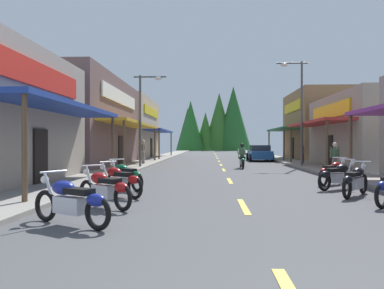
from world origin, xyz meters
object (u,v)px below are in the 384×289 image
object	(u,v)px
motorcycle_parked_left_3	(125,176)
parked_car_curbside	(260,153)
streetlamp_right	(297,100)
pedestrian_browsing	(143,150)
pedestrian_strolling	(335,156)
motorcycle_parked_left_1	(104,188)
motorcycle_parked_left_0	(71,201)
motorcycle_parked_right_2	(355,180)
streetlamp_left	(145,107)
rider_cruising_lead	(242,158)
motorcycle_parked_right_4	(333,172)
motorcycle_parked_right_3	(338,175)
pedestrian_by_shop	(303,153)
motorcycle_parked_left_2	(119,180)

from	to	relation	value
motorcycle_parked_left_3	parked_car_curbside	distance (m)	22.55
streetlamp_right	motorcycle_parked_left_3	xyz separation A→B (m)	(-8.62, -12.59, -3.94)
motorcycle_parked_left_3	pedestrian_browsing	distance (m)	14.66
pedestrian_strolling	motorcycle_parked_left_1	bearing A→B (deg)	116.45
pedestrian_browsing	parked_car_curbside	xyz separation A→B (m)	(9.18, 6.81, -0.38)
motorcycle_parked_left_1	pedestrian_strolling	distance (m)	13.32
motorcycle_parked_left_0	pedestrian_browsing	bearing A→B (deg)	-53.52
motorcycle_parked_right_2	streetlamp_left	bearing A→B (deg)	71.37
motorcycle_parked_left_0	motorcycle_parked_right_2	bearing A→B (deg)	-117.42
rider_cruising_lead	pedestrian_strolling	size ratio (longest dim) A/B	1.32
motorcycle_parked_right_4	motorcycle_parked_left_0	world-z (taller)	same
motorcycle_parked_right_4	parked_car_curbside	size ratio (longest dim) A/B	0.37
motorcycle_parked_left_1	parked_car_curbside	size ratio (longest dim) A/B	0.39
streetlamp_right	motorcycle_parked_right_3	distance (m)	12.88
motorcycle_parked_right_3	motorcycle_parked_right_4	bearing A→B (deg)	41.57
pedestrian_by_shop	motorcycle_parked_left_3	bearing A→B (deg)	87.15
streetlamp_right	motorcycle_parked_left_1	distance (m)	18.62
motorcycle_parked_right_3	pedestrian_by_shop	size ratio (longest dim) A/B	1.14
motorcycle_parked_right_2	motorcycle_parked_left_2	distance (m)	6.99
pedestrian_by_shop	pedestrian_strolling	xyz separation A→B (m)	(-0.55, -8.85, 0.04)
motorcycle_parked_left_1	motorcycle_parked_left_3	bearing A→B (deg)	-45.54
streetlamp_left	motorcycle_parked_left_0	size ratio (longest dim) A/B	3.09
motorcycle_parked_right_4	pedestrian_strolling	distance (m)	4.77
motorcycle_parked_right_2	motorcycle_parked_left_3	world-z (taller)	same
motorcycle_parked_left_2	motorcycle_parked_left_0	bearing A→B (deg)	129.37
streetlamp_left	streetlamp_right	distance (m)	9.93
pedestrian_strolling	streetlamp_left	bearing A→B (deg)	42.77
motorcycle_parked_right_2	motorcycle_parked_left_0	bearing A→B (deg)	159.60
motorcycle_parked_right_3	pedestrian_strolling	xyz separation A→B (m)	(1.83, 6.02, 0.45)
pedestrian_by_shop	parked_car_curbside	size ratio (longest dim) A/B	0.36
streetlamp_right	motorcycle_parked_right_2	size ratio (longest dim) A/B	3.94
motorcycle_parked_left_3	rider_cruising_lead	distance (m)	12.31
motorcycle_parked_right_2	motorcycle_parked_left_2	xyz separation A→B (m)	(-6.98, -0.35, 0.00)
streetlamp_right	pedestrian_browsing	bearing A→B (deg)	169.54
rider_cruising_lead	motorcycle_parked_left_1	bearing A→B (deg)	162.04
streetlamp_left	motorcycle_parked_left_1	world-z (taller)	streetlamp_left
motorcycle_parked_right_4	rider_cruising_lead	world-z (taller)	rider_cruising_lead
motorcycle_parked_left_2	pedestrian_by_shop	world-z (taller)	pedestrian_by_shop
rider_cruising_lead	motorcycle_parked_right_2	bearing A→B (deg)	-170.55
motorcycle_parked_left_1	streetlamp_right	bearing A→B (deg)	-77.35
motorcycle_parked_right_4	motorcycle_parked_left_0	distance (m)	10.54
streetlamp_right	motorcycle_parked_right_4	world-z (taller)	streetlamp_right
motorcycle_parked_right_4	motorcycle_parked_left_3	distance (m)	7.78
streetlamp_left	motorcycle_parked_right_2	xyz separation A→B (m)	(8.35, -12.48, -3.35)
motorcycle_parked_left_2	motorcycle_parked_right_2	bearing A→B (deg)	-138.08
rider_cruising_lead	motorcycle_parked_left_0	bearing A→B (deg)	163.79
motorcycle_parked_left_0	motorcycle_parked_left_2	world-z (taller)	same
motorcycle_parked_left_0	pedestrian_strolling	size ratio (longest dim) A/B	1.16
streetlamp_right	motorcycle_parked_right_3	bearing A→B (deg)	-96.56
streetlamp_left	pedestrian_by_shop	xyz separation A→B (m)	(10.79, 4.10, -2.94)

